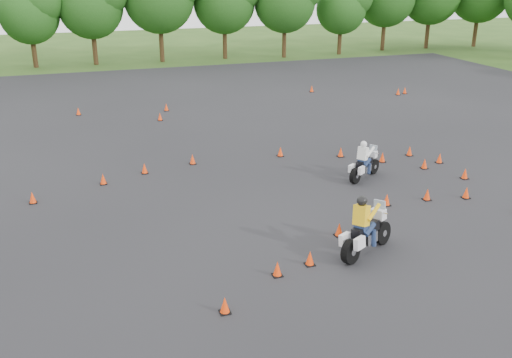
{
  "coord_description": "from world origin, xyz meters",
  "views": [
    {
      "loc": [
        -6.44,
        -15.11,
        8.8
      ],
      "look_at": [
        0.0,
        4.0,
        1.2
      ],
      "focal_mm": 40.0,
      "sensor_mm": 36.0,
      "label": 1
    }
  ],
  "objects": [
    {
      "name": "treeline",
      "position": [
        3.51,
        34.89,
        4.57
      ],
      "size": [
        87.25,
        32.03,
        10.32
      ],
      "color": "#1D4814",
      "rests_on": "ground"
    },
    {
      "name": "asphalt_pad",
      "position": [
        0.0,
        6.0,
        0.01
      ],
      "size": [
        62.0,
        62.0,
        0.0
      ],
      "primitive_type": "plane",
      "color": "black",
      "rests_on": "ground"
    },
    {
      "name": "traffic_cones",
      "position": [
        0.69,
        5.99,
        0.23
      ],
      "size": [
        36.26,
        32.79,
        0.45
      ],
      "color": "#FF3E0A",
      "rests_on": "asphalt_pad"
    },
    {
      "name": "rider_yellow",
      "position": [
        2.25,
        -0.64,
        1.02
      ],
      "size": [
        2.69,
        1.95,
        2.02
      ],
      "primitive_type": null,
      "rotation": [
        0.0,
        0.0,
        0.5
      ],
      "color": "yellow",
      "rests_on": "ground"
    },
    {
      "name": "rider_white",
      "position": [
        5.55,
        5.58,
        0.88
      ],
      "size": [
        2.28,
        1.78,
        1.74
      ],
      "primitive_type": null,
      "rotation": [
        0.0,
        0.0,
        0.55
      ],
      "color": "white",
      "rests_on": "ground"
    },
    {
      "name": "ground",
      "position": [
        0.0,
        0.0,
        0.0
      ],
      "size": [
        140.0,
        140.0,
        0.0
      ],
      "primitive_type": "plane",
      "color": "#2D5119",
      "rests_on": "ground"
    }
  ]
}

